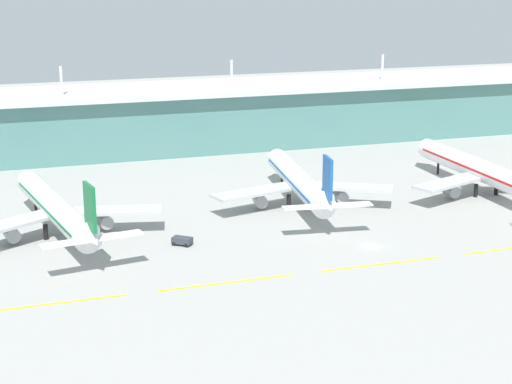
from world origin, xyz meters
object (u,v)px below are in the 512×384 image
at_px(pushback_tug, 182,240).
at_px(airliner_far_middle, 484,172).
at_px(airliner_center, 300,182).
at_px(airliner_near_middle, 57,209).

bearing_deg(pushback_tug, airliner_far_middle, 10.16).
distance_m(airliner_center, airliner_far_middle, 52.16).
xyz_separation_m(airliner_center, airliner_far_middle, (51.84, -5.72, 0.01)).
bearing_deg(airliner_near_middle, pushback_tug, -31.40).
height_order(airliner_near_middle, pushback_tug, airliner_near_middle).
height_order(airliner_center, pushback_tug, airliner_center).
bearing_deg(airliner_center, airliner_far_middle, -6.30).
bearing_deg(pushback_tug, airliner_center, 30.49).
height_order(airliner_near_middle, airliner_far_middle, same).
height_order(airliner_center, airliner_far_middle, same).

